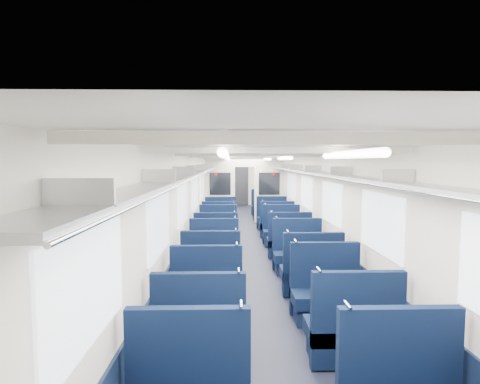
% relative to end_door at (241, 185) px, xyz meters
% --- Properties ---
extents(floor, '(2.80, 18.00, 0.01)m').
position_rel_end_door_xyz_m(floor, '(0.00, -8.94, -1.00)').
color(floor, black).
rests_on(floor, ground).
extents(ceiling, '(2.80, 18.00, 0.01)m').
position_rel_end_door_xyz_m(ceiling, '(0.00, -8.94, 1.35)').
color(ceiling, white).
rests_on(ceiling, wall_left).
extents(wall_left, '(0.02, 18.00, 2.35)m').
position_rel_end_door_xyz_m(wall_left, '(-1.40, -8.94, 0.18)').
color(wall_left, beige).
rests_on(wall_left, floor).
extents(dado_left, '(0.03, 17.90, 0.70)m').
position_rel_end_door_xyz_m(dado_left, '(-1.39, -8.94, -0.65)').
color(dado_left, black).
rests_on(dado_left, floor).
extents(wall_right, '(0.02, 18.00, 2.35)m').
position_rel_end_door_xyz_m(wall_right, '(1.40, -8.94, 0.18)').
color(wall_right, beige).
rests_on(wall_right, floor).
extents(dado_right, '(0.03, 17.90, 0.70)m').
position_rel_end_door_xyz_m(dado_right, '(1.39, -8.94, -0.65)').
color(dado_right, black).
rests_on(dado_right, floor).
extents(wall_far, '(2.80, 0.02, 2.35)m').
position_rel_end_door_xyz_m(wall_far, '(0.00, 0.06, 0.18)').
color(wall_far, beige).
rests_on(wall_far, floor).
extents(luggage_rack_left, '(0.36, 17.40, 0.18)m').
position_rel_end_door_xyz_m(luggage_rack_left, '(-1.21, -8.94, 0.97)').
color(luggage_rack_left, '#B2B5BA').
rests_on(luggage_rack_left, wall_left).
extents(luggage_rack_right, '(0.36, 17.40, 0.18)m').
position_rel_end_door_xyz_m(luggage_rack_right, '(1.21, -8.94, 0.97)').
color(luggage_rack_right, '#B2B5BA').
rests_on(luggage_rack_right, wall_right).
extents(windows, '(2.78, 15.60, 0.75)m').
position_rel_end_door_xyz_m(windows, '(0.00, -9.40, 0.42)').
color(windows, white).
rests_on(windows, wall_left).
extents(ceiling_fittings, '(2.70, 16.06, 0.11)m').
position_rel_end_door_xyz_m(ceiling_fittings, '(0.00, -9.20, 1.29)').
color(ceiling_fittings, beige).
rests_on(ceiling_fittings, ceiling).
extents(end_door, '(0.75, 0.06, 2.00)m').
position_rel_end_door_xyz_m(end_door, '(0.00, 0.00, 0.00)').
color(end_door, black).
rests_on(end_door, floor).
extents(bulkhead, '(2.80, 0.10, 2.35)m').
position_rel_end_door_xyz_m(bulkhead, '(-0.00, -5.36, 0.23)').
color(bulkhead, beige).
rests_on(bulkhead, floor).
extents(seat_4, '(0.98, 0.54, 1.10)m').
position_rel_end_door_xyz_m(seat_4, '(-0.83, -14.85, -0.66)').
color(seat_4, '#0A1734').
rests_on(seat_4, floor).
extents(seat_5, '(0.98, 0.54, 1.10)m').
position_rel_end_door_xyz_m(seat_5, '(0.83, -14.84, -0.66)').
color(seat_5, '#0A1734').
rests_on(seat_5, floor).
extents(seat_6, '(0.98, 0.54, 1.10)m').
position_rel_end_door_xyz_m(seat_6, '(-0.83, -13.88, -0.66)').
color(seat_6, '#0A1734').
rests_on(seat_6, floor).
extents(seat_7, '(0.98, 0.54, 1.10)m').
position_rel_end_door_xyz_m(seat_7, '(0.83, -13.71, -0.66)').
color(seat_7, '#0A1734').
rests_on(seat_7, floor).
extents(seat_8, '(0.98, 0.54, 1.10)m').
position_rel_end_door_xyz_m(seat_8, '(-0.83, -12.54, -0.66)').
color(seat_8, '#0A1734').
rests_on(seat_8, floor).
extents(seat_9, '(0.98, 0.54, 1.10)m').
position_rel_end_door_xyz_m(seat_9, '(0.83, -12.73, -0.66)').
color(seat_9, '#0A1734').
rests_on(seat_9, floor).
extents(seat_10, '(0.98, 0.54, 1.10)m').
position_rel_end_door_xyz_m(seat_10, '(-0.83, -11.48, -0.66)').
color(seat_10, '#0A1734').
rests_on(seat_10, floor).
extents(seat_11, '(0.98, 0.54, 1.10)m').
position_rel_end_door_xyz_m(seat_11, '(0.83, -11.49, -0.66)').
color(seat_11, '#0A1734').
rests_on(seat_11, floor).
extents(seat_12, '(0.98, 0.54, 1.10)m').
position_rel_end_door_xyz_m(seat_12, '(-0.83, -10.37, -0.66)').
color(seat_12, '#0A1734').
rests_on(seat_12, floor).
extents(seat_13, '(0.98, 0.54, 1.10)m').
position_rel_end_door_xyz_m(seat_13, '(0.83, -10.32, -0.66)').
color(seat_13, '#0A1734').
rests_on(seat_13, floor).
extents(seat_14, '(0.98, 0.54, 1.10)m').
position_rel_end_door_xyz_m(seat_14, '(-0.83, -9.08, -0.66)').
color(seat_14, '#0A1734').
rests_on(seat_14, floor).
extents(seat_15, '(0.98, 0.54, 1.10)m').
position_rel_end_door_xyz_m(seat_15, '(0.83, -9.10, -0.66)').
color(seat_15, '#0A1734').
rests_on(seat_15, floor).
extents(seat_16, '(0.98, 0.54, 1.10)m').
position_rel_end_door_xyz_m(seat_16, '(-0.83, -8.03, -0.66)').
color(seat_16, '#0A1734').
rests_on(seat_16, floor).
extents(seat_17, '(0.98, 0.54, 1.10)m').
position_rel_end_door_xyz_m(seat_17, '(0.83, -8.02, -0.66)').
color(seat_17, '#0A1734').
rests_on(seat_17, floor).
extents(seat_18, '(0.98, 0.54, 1.10)m').
position_rel_end_door_xyz_m(seat_18, '(-0.83, -6.94, -0.66)').
color(seat_18, '#0A1734').
rests_on(seat_18, floor).
extents(seat_19, '(0.98, 0.54, 1.10)m').
position_rel_end_door_xyz_m(seat_19, '(0.83, -6.78, -0.66)').
color(seat_19, '#0A1734').
rests_on(seat_19, floor).
extents(seat_20, '(0.98, 0.54, 1.10)m').
position_rel_end_door_xyz_m(seat_20, '(-0.83, -4.93, -0.66)').
color(seat_20, '#0A1734').
rests_on(seat_20, floor).
extents(seat_21, '(0.98, 0.54, 1.10)m').
position_rel_end_door_xyz_m(seat_21, '(0.83, -4.77, -0.66)').
color(seat_21, '#0A1734').
rests_on(seat_21, floor).
extents(seat_22, '(0.98, 0.54, 1.10)m').
position_rel_end_door_xyz_m(seat_22, '(-0.83, -3.61, -0.66)').
color(seat_22, '#0A1734').
rests_on(seat_22, floor).
extents(seat_23, '(0.98, 0.54, 1.10)m').
position_rel_end_door_xyz_m(seat_23, '(0.83, -3.67, -0.66)').
color(seat_23, '#0A1734').
rests_on(seat_23, floor).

